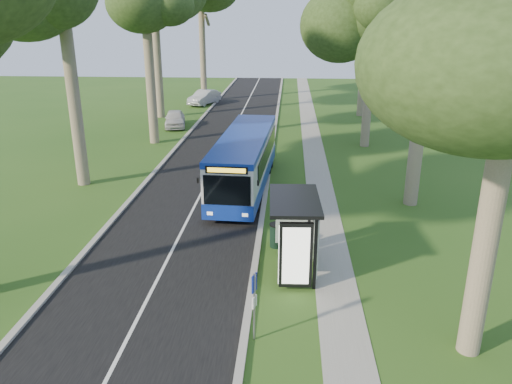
# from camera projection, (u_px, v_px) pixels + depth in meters

# --- Properties ---
(ground) EXTENTS (120.00, 120.00, 0.00)m
(ground) POSITION_uv_depth(u_px,v_px,m) (257.00, 251.00, 20.49)
(ground) COLOR #295019
(ground) RESTS_ON ground
(road) EXTENTS (7.00, 100.00, 0.02)m
(road) POSITION_uv_depth(u_px,v_px,m) (210.00, 176.00, 30.11)
(road) COLOR black
(road) RESTS_ON ground
(kerb_east) EXTENTS (0.25, 100.00, 0.12)m
(kerb_east) POSITION_uv_depth(u_px,v_px,m) (268.00, 176.00, 29.87)
(kerb_east) COLOR #9E9B93
(kerb_east) RESTS_ON ground
(kerb_west) EXTENTS (0.25, 100.00, 0.12)m
(kerb_west) POSITION_uv_depth(u_px,v_px,m) (153.00, 174.00, 30.31)
(kerb_west) COLOR #9E9B93
(kerb_west) RESTS_ON ground
(centre_line) EXTENTS (0.12, 100.00, 0.00)m
(centre_line) POSITION_uv_depth(u_px,v_px,m) (210.00, 175.00, 30.10)
(centre_line) COLOR white
(centre_line) RESTS_ON road
(footpath) EXTENTS (1.50, 100.00, 0.02)m
(footpath) POSITION_uv_depth(u_px,v_px,m) (318.00, 178.00, 29.70)
(footpath) COLOR gray
(footpath) RESTS_ON ground
(bus) EXTENTS (3.00, 11.56, 3.03)m
(bus) POSITION_uv_depth(u_px,v_px,m) (245.00, 161.00, 27.55)
(bus) COLOR silver
(bus) RESTS_ON ground
(bus_stop_sign) EXTENTS (0.14, 0.31, 2.22)m
(bus_stop_sign) POSITION_uv_depth(u_px,v_px,m) (254.00, 298.00, 14.45)
(bus_stop_sign) COLOR gray
(bus_stop_sign) RESTS_ON ground
(bus_shelter) EXTENTS (1.94, 3.41, 2.87)m
(bus_shelter) POSITION_uv_depth(u_px,v_px,m) (298.00, 225.00, 17.90)
(bus_shelter) COLOR black
(bus_shelter) RESTS_ON ground
(litter_bin) EXTENTS (0.58, 0.58, 1.02)m
(litter_bin) POSITION_uv_depth(u_px,v_px,m) (276.00, 235.00, 20.74)
(litter_bin) COLOR black
(litter_bin) RESTS_ON ground
(car_white) EXTENTS (2.48, 4.46, 1.43)m
(car_white) POSITION_uv_depth(u_px,v_px,m) (175.00, 119.00, 43.08)
(car_white) COLOR silver
(car_white) RESTS_ON ground
(car_silver) EXTENTS (3.23, 4.94, 1.54)m
(car_silver) POSITION_uv_depth(u_px,v_px,m) (204.00, 97.00, 53.95)
(car_silver) COLOR #B2B4BA
(car_silver) RESTS_ON ground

